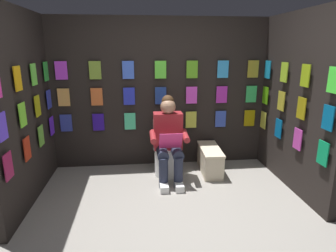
% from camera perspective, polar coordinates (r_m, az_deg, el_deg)
% --- Properties ---
extents(ground_plane, '(30.00, 30.00, 0.00)m').
position_cam_1_polar(ground_plane, '(3.12, 1.70, -20.30)').
color(ground_plane, gray).
extents(display_wall_back, '(3.37, 0.14, 2.27)m').
position_cam_1_polar(display_wall_back, '(4.49, -1.55, 6.40)').
color(display_wall_back, black).
rests_on(display_wall_back, ground).
extents(display_wall_left, '(0.14, 1.85, 2.27)m').
position_cam_1_polar(display_wall_left, '(4.06, 24.13, 4.19)').
color(display_wall_left, black).
rests_on(display_wall_left, ground).
extents(display_wall_right, '(0.14, 1.85, 2.27)m').
position_cam_1_polar(display_wall_right, '(3.75, -26.74, 3.07)').
color(display_wall_right, black).
rests_on(display_wall_right, ground).
extents(toilet, '(0.41, 0.55, 0.77)m').
position_cam_1_polar(toilet, '(4.29, -0.20, -5.15)').
color(toilet, white).
rests_on(toilet, ground).
extents(person_reading, '(0.52, 0.68, 1.19)m').
position_cam_1_polar(person_reading, '(3.99, 0.15, -2.58)').
color(person_reading, maroon).
rests_on(person_reading, ground).
extents(comic_longbox_near, '(0.32, 0.75, 0.38)m').
position_cam_1_polar(comic_longbox_near, '(4.41, 8.29, -6.61)').
color(comic_longbox_near, beige).
rests_on(comic_longbox_near, ground).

